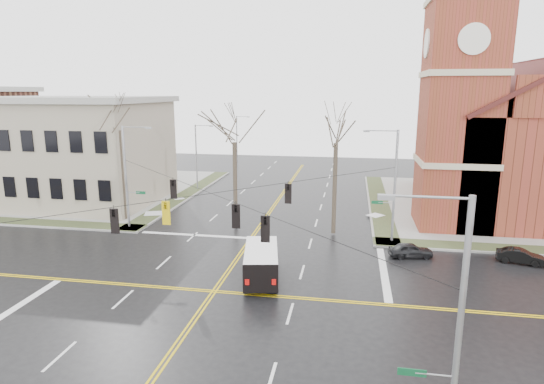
% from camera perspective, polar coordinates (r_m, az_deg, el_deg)
% --- Properties ---
extents(ground, '(120.00, 120.00, 0.00)m').
position_cam_1_polar(ground, '(28.86, -7.27, -12.26)').
color(ground, black).
rests_on(ground, ground).
extents(sidewalks, '(80.00, 80.00, 0.17)m').
position_cam_1_polar(sidewalks, '(28.83, -7.28, -12.13)').
color(sidewalks, gray).
rests_on(sidewalks, ground).
extents(road_markings, '(100.00, 100.00, 0.01)m').
position_cam_1_polar(road_markings, '(28.86, -7.27, -12.25)').
color(road_markings, gold).
rests_on(road_markings, ground).
extents(church, '(24.28, 27.48, 27.50)m').
position_cam_1_polar(church, '(52.59, 28.80, 7.06)').
color(church, brown).
rests_on(church, ground).
extents(civic_building_a, '(18.00, 14.00, 11.00)m').
position_cam_1_polar(civic_building_a, '(54.47, -23.60, 4.58)').
color(civic_building_a, gray).
rests_on(civic_building_a, ground).
extents(signal_pole_ne, '(2.75, 0.22, 9.00)m').
position_cam_1_polar(signal_pole_ne, '(37.28, 14.90, 1.12)').
color(signal_pole_ne, gray).
rests_on(signal_pole_ne, ground).
extents(signal_pole_nw, '(2.75, 0.22, 9.00)m').
position_cam_1_polar(signal_pole_nw, '(41.89, -17.67, 2.18)').
color(signal_pole_nw, gray).
rests_on(signal_pole_nw, ground).
extents(signal_pole_se, '(2.75, 0.22, 9.00)m').
position_cam_1_polar(signal_pole_se, '(15.56, 21.81, -15.61)').
color(signal_pole_se, gray).
rests_on(signal_pole_se, ground).
extents(span_wires, '(23.02, 23.02, 0.03)m').
position_cam_1_polar(span_wires, '(26.87, -7.64, -0.17)').
color(span_wires, black).
rests_on(span_wires, ground).
extents(traffic_signals, '(8.21, 8.26, 1.30)m').
position_cam_1_polar(traffic_signals, '(26.43, -8.02, -2.07)').
color(traffic_signals, black).
rests_on(traffic_signals, ground).
extents(streetlight_north_a, '(2.30, 0.20, 8.00)m').
position_cam_1_polar(streetlight_north_a, '(56.67, -9.34, 4.68)').
color(streetlight_north_a, gray).
rests_on(streetlight_north_a, ground).
extents(streetlight_north_b, '(2.30, 0.20, 8.00)m').
position_cam_1_polar(streetlight_north_b, '(75.69, -4.33, 6.76)').
color(streetlight_north_b, gray).
rests_on(streetlight_north_b, ground).
extents(cargo_van, '(3.09, 5.77, 2.09)m').
position_cam_1_polar(cargo_van, '(30.07, -1.36, -8.57)').
color(cargo_van, white).
rests_on(cargo_van, ground).
extents(parked_car_a, '(3.39, 1.86, 1.09)m').
position_cam_1_polar(parked_car_a, '(35.42, 17.00, -7.00)').
color(parked_car_a, black).
rests_on(parked_car_a, ground).
extents(parked_car_b, '(3.35, 1.87, 1.05)m').
position_cam_1_polar(parked_car_b, '(37.30, 28.71, -7.08)').
color(parked_car_b, black).
rests_on(parked_car_b, ground).
extents(tree_nw_far, '(4.00, 4.00, 12.59)m').
position_cam_1_polar(tree_nw_far, '(44.17, -18.73, 8.04)').
color(tree_nw_far, '#362D22').
rests_on(tree_nw_far, ground).
extents(tree_nw_near, '(4.00, 4.00, 11.37)m').
position_cam_1_polar(tree_nw_near, '(39.65, -4.75, 6.96)').
color(tree_nw_near, '#362D22').
rests_on(tree_nw_near, ground).
extents(tree_ne, '(4.00, 4.00, 11.59)m').
position_cam_1_polar(tree_ne, '(37.88, 8.06, 6.86)').
color(tree_ne, '#362D22').
rests_on(tree_ne, ground).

